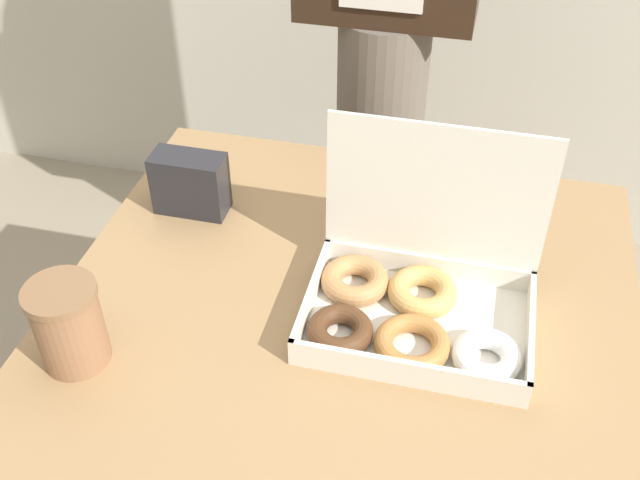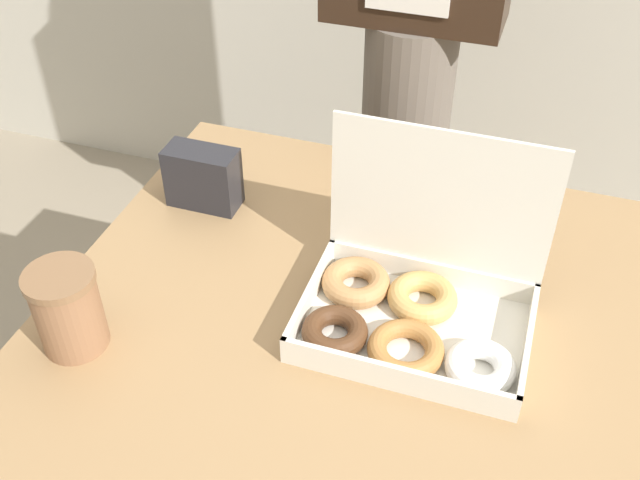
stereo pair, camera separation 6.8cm
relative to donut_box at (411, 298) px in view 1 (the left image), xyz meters
name	(u,v)px [view 1 (the left image)]	position (x,y,z in m)	size (l,w,h in m)	color
table	(340,449)	(-0.10, 0.00, -0.41)	(0.86, 0.82, 0.73)	#99754C
donut_box	(411,298)	(0.00, 0.00, 0.00)	(0.33, 0.24, 0.27)	silver
coffee_cup	(69,324)	(-0.43, -0.18, 0.02)	(0.10, 0.10, 0.13)	#8C6042
napkin_holder	(190,184)	(-0.40, 0.17, 0.01)	(0.12, 0.06, 0.11)	#232328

